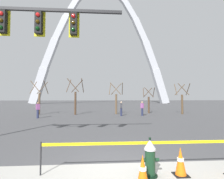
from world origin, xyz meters
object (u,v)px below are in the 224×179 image
at_px(fire_hydrant, 150,158).
at_px(traffic_cone_mid_sidewalk, 143,171).
at_px(pedestrian_walking_right, 121,108).
at_px(pedestrian_standing_center, 38,110).
at_px(monument_arch, 101,50).
at_px(pedestrian_walking_left, 142,108).
at_px(traffic_cone_curb_edge, 181,162).

xyz_separation_m(fire_hydrant, traffic_cone_mid_sidewalk, (-0.32, -0.52, -0.11)).
bearing_deg(pedestrian_walking_right, traffic_cone_mid_sidewalk, -95.35).
relative_size(pedestrian_standing_center, pedestrian_walking_right, 1.00).
bearing_deg(monument_arch, pedestrian_walking_right, -87.28).
distance_m(fire_hydrant, monument_arch, 57.95).
height_order(fire_hydrant, pedestrian_walking_left, pedestrian_walking_left).
bearing_deg(fire_hydrant, monument_arch, 90.83).
bearing_deg(pedestrian_walking_left, monument_arch, 96.03).
distance_m(fire_hydrant, pedestrian_walking_left, 15.16).
distance_m(traffic_cone_curb_edge, pedestrian_walking_left, 15.01).
relative_size(traffic_cone_mid_sidewalk, pedestrian_walking_right, 0.46).
bearing_deg(fire_hydrant, traffic_cone_mid_sidewalk, -121.82).
bearing_deg(pedestrian_standing_center, traffic_cone_curb_edge, -58.43).
distance_m(traffic_cone_mid_sidewalk, pedestrian_standing_center, 15.42).
xyz_separation_m(traffic_cone_curb_edge, monument_arch, (-1.60, 55.10, 18.08)).
relative_size(traffic_cone_mid_sidewalk, monument_arch, 0.02).
bearing_deg(fire_hydrant, traffic_cone_curb_edge, -0.77).
bearing_deg(pedestrian_walking_left, traffic_cone_mid_sidewalk, -103.91).
relative_size(traffic_cone_curb_edge, pedestrian_walking_left, 0.46).
relative_size(traffic_cone_mid_sidewalk, traffic_cone_curb_edge, 1.00).
xyz_separation_m(traffic_cone_mid_sidewalk, pedestrian_walking_left, (3.78, 15.27, 0.46)).
bearing_deg(pedestrian_walking_left, traffic_cone_curb_edge, -100.20).
distance_m(traffic_cone_mid_sidewalk, pedestrian_walking_left, 15.74).
relative_size(pedestrian_walking_left, pedestrian_walking_right, 1.00).
distance_m(traffic_cone_mid_sidewalk, pedestrian_walking_right, 15.40).
bearing_deg(fire_hydrant, pedestrian_walking_right, 85.70).
xyz_separation_m(fire_hydrant, traffic_cone_curb_edge, (0.81, -0.01, -0.11)).
bearing_deg(pedestrian_walking_right, traffic_cone_curb_edge, -91.20).
height_order(pedestrian_standing_center, pedestrian_walking_right, same).
xyz_separation_m(pedestrian_standing_center, pedestrian_walking_right, (8.44, 1.60, 0.00)).
relative_size(traffic_cone_mid_sidewalk, pedestrian_walking_left, 0.46).
bearing_deg(monument_arch, pedestrian_standing_center, -98.87).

